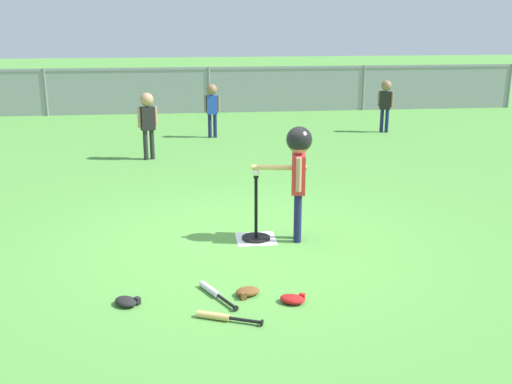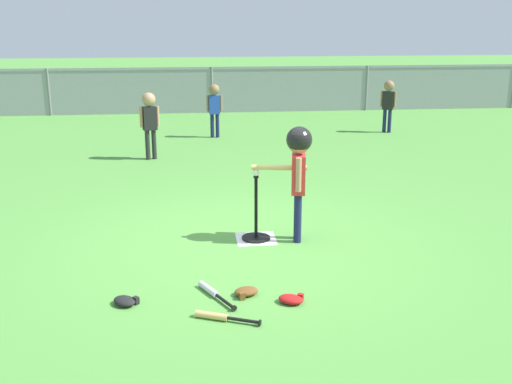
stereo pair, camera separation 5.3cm
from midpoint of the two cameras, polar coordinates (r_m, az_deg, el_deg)
The scene contains 14 objects.
ground_plane at distance 6.77m, azimuth -1.21°, elevation -4.81°, with size 60.00×60.00×0.00m, color #51933D.
home_plate at distance 6.90m, azimuth -0.22°, elevation -4.36°, with size 0.44×0.44×0.01m, color white.
batting_tee at distance 6.86m, azimuth -0.22°, elevation -3.45°, with size 0.32×0.32×0.73m.
baseball_on_tee at distance 6.67m, azimuth -0.23°, elevation 1.80°, with size 0.07×0.07×0.07m, color white.
batter_child at distance 6.62m, azimuth 3.72°, elevation 2.96°, with size 0.65×0.36×1.28m.
fielder_near_left at distance 10.67m, azimuth -10.20°, elevation 6.89°, with size 0.33×0.23×1.15m.
fielder_deep_center at distance 13.29m, azimuth 11.85°, elevation 8.46°, with size 0.29×0.22×1.09m.
fielder_deep_right at distance 12.47m, azimuth -4.24°, elevation 8.22°, with size 0.32×0.21×1.08m.
spare_bat_silver at distance 5.59m, azimuth -4.26°, elevation -9.25°, with size 0.32×0.56×0.06m.
spare_bat_wood at distance 5.17m, azimuth -3.64°, elevation -11.50°, with size 0.54×0.27×0.06m.
glove_by_plate at distance 5.44m, azimuth 3.15°, elevation -9.91°, with size 0.27×0.25×0.07m.
glove_near_bats at distance 5.57m, azimuth -1.08°, elevation -9.25°, with size 0.25×0.22×0.07m.
glove_tossed_aside at distance 5.51m, azimuth -12.23°, elevation -9.92°, with size 0.27×0.27×0.07m.
outfield_fence at distance 15.69m, azimuth -4.49°, elevation 9.58°, with size 16.06×0.06×1.15m.
Camera 1 is at (-0.61, -6.28, 2.44)m, focal length 43.02 mm.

